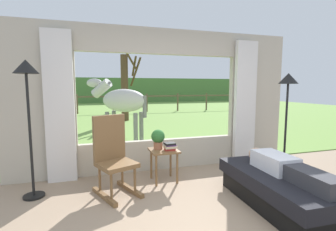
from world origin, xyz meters
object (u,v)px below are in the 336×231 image
rocking_chair (113,156)px  reclining_person (286,167)px  potted_plant (158,138)px  book_stack (170,146)px  recliner_sofa (281,189)px  floor_lamp_right (288,93)px  side_table (164,155)px  floor_lamp_left (27,87)px  horse (121,101)px  pasture_tree (126,86)px

rocking_chair → reclining_person: bearing=-50.5°
potted_plant → book_stack: (0.17, -0.12, -0.12)m
recliner_sofa → floor_lamp_right: bearing=48.7°
side_table → book_stack: size_ratio=2.67×
floor_lamp_left → horse: 3.29m
reclining_person → potted_plant: bearing=135.7°
rocking_chair → potted_plant: 0.80m
book_stack → horse: size_ratio=0.11×
rocking_chair → horse: bearing=59.0°
side_table → horse: 2.95m
potted_plant → floor_lamp_left: bearing=-176.8°
recliner_sofa → side_table: size_ratio=3.33×
reclining_person → potted_plant: size_ratio=4.48×
reclining_person → book_stack: same height
horse → potted_plant: bearing=-136.7°
rocking_chair → floor_lamp_right: floor_lamp_right is taller
recliner_sofa → horse: (-1.55, 4.09, 0.94)m
reclining_person → rocking_chair: bearing=153.9°
pasture_tree → floor_lamp_right: bearing=-77.4°
rocking_chair → side_table: rocking_chair is taller
side_table → floor_lamp_right: size_ratio=0.30×
floor_lamp_right → side_table: bearing=171.7°
recliner_sofa → floor_lamp_left: 3.57m
reclining_person → pasture_tree: 8.81m
recliner_sofa → potted_plant: 1.90m
recliner_sofa → reclining_person: size_ratio=1.21×
rocking_chair → potted_plant: (0.73, 0.27, 0.16)m
rocking_chair → floor_lamp_left: bearing=148.7°
book_stack → reclining_person: bearing=-47.7°
floor_lamp_left → potted_plant: bearing=3.2°
floor_lamp_left → pasture_tree: size_ratio=0.59×
rocking_chair → book_stack: rocking_chair is taller
rocking_chair → floor_lamp_left: (-1.08, 0.17, 0.97)m
reclining_person → side_table: (-1.21, 1.30, -0.10)m
potted_plant → pasture_tree: pasture_tree is taller
floor_lamp_right → floor_lamp_left: bearing=176.2°
floor_lamp_right → pasture_tree: pasture_tree is taller
potted_plant → floor_lamp_left: floor_lamp_left is taller
potted_plant → horse: (-0.26, 2.78, 0.45)m
book_stack → floor_lamp_left: (-1.98, 0.02, 0.93)m
recliner_sofa → floor_lamp_left: size_ratio=0.92×
book_stack → pasture_tree: bearing=87.8°
reclining_person → horse: 4.47m
reclining_person → book_stack: size_ratio=7.35×
reclining_person → floor_lamp_right: 1.61m
reclining_person → rocking_chair: 2.30m
pasture_tree → reclining_person: bearing=-84.5°
rocking_chair → potted_plant: bearing=-2.0°
book_stack → pasture_tree: (0.29, 7.47, 0.99)m
reclining_person → pasture_tree: (-0.83, 8.71, 1.05)m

